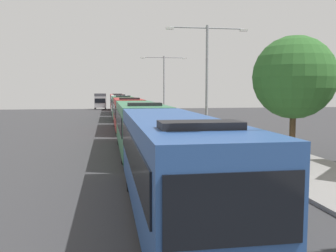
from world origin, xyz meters
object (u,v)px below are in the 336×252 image
at_px(bus_rear, 119,103).
at_px(bus_tail_end, 117,101).
at_px(bus_fourth_in_line, 122,107).
at_px(bus_lead, 173,162).
at_px(streetlamp_far, 164,80).
at_px(roadside_tree, 294,78).
at_px(bus_second_in_line, 139,125).
at_px(box_truck_oncoming, 100,100).
at_px(streetlamp_mid, 207,70).
at_px(white_suv, 233,152).
at_px(bus_middle, 127,113).

height_order(bus_rear, bus_tail_end, same).
bearing_deg(bus_fourth_in_line, bus_lead, -90.00).
distance_m(bus_lead, streetlamp_far, 37.58).
bearing_deg(roadside_tree, bus_second_in_line, 148.80).
xyz_separation_m(bus_second_in_line, box_truck_oncoming, (-3.30, 57.02, 0.02)).
bearing_deg(bus_lead, bus_tail_end, 90.00).
relative_size(bus_tail_end, streetlamp_mid, 1.44).
distance_m(bus_rear, box_truck_oncoming, 18.60).
relative_size(bus_second_in_line, bus_rear, 1.08).
bearing_deg(streetlamp_mid, bus_fourth_in_line, 103.78).
distance_m(streetlamp_far, roadside_tree, 29.75).
height_order(bus_rear, white_suv, bus_rear).
distance_m(bus_rear, roadside_tree, 44.20).
height_order(bus_tail_end, streetlamp_mid, streetlamp_mid).
relative_size(bus_fourth_in_line, bus_rear, 0.96).
distance_m(bus_fourth_in_line, bus_tail_end, 25.79).
distance_m(bus_fourth_in_line, streetlamp_mid, 22.95).
bearing_deg(white_suv, bus_lead, -125.90).
xyz_separation_m(bus_second_in_line, bus_tail_end, (0.00, 51.72, 0.00)).
height_order(bus_middle, streetlamp_far, streetlamp_far).
xyz_separation_m(white_suv, streetlamp_far, (1.70, 31.92, 4.10)).
bearing_deg(bus_lead, white_suv, 54.10).
height_order(bus_second_in_line, box_truck_oncoming, bus_second_in_line).
xyz_separation_m(bus_second_in_line, bus_middle, (-0.00, 13.06, -0.00)).
relative_size(bus_tail_end, white_suv, 2.54).
xyz_separation_m(bus_lead, bus_second_in_line, (0.00, 12.10, 0.00)).
height_order(bus_second_in_line, bus_middle, same).
height_order(bus_second_in_line, white_suv, bus_second_in_line).
distance_m(bus_second_in_line, bus_tail_end, 51.72).
height_order(bus_fourth_in_line, box_truck_oncoming, bus_fourth_in_line).
distance_m(bus_second_in_line, bus_middle, 13.06).
bearing_deg(bus_rear, bus_fourth_in_line, -90.00).
relative_size(bus_second_in_line, bus_middle, 1.06).
distance_m(bus_middle, streetlamp_mid, 11.22).
distance_m(bus_tail_end, streetlamp_far, 27.54).
xyz_separation_m(bus_rear, box_truck_oncoming, (-3.30, 18.30, 0.02)).
bearing_deg(bus_tail_end, bus_middle, -90.00).
distance_m(bus_second_in_line, roadside_tree, 9.52).
relative_size(bus_rear, bus_tail_end, 0.92).
bearing_deg(bus_middle, bus_lead, -90.00).
bearing_deg(streetlamp_mid, bus_lead, -108.62).
xyz_separation_m(box_truck_oncoming, streetlamp_far, (8.70, -32.08, 3.42)).
height_order(bus_middle, bus_rear, same).
bearing_deg(box_truck_oncoming, white_suv, -83.76).
distance_m(white_suv, roadside_tree, 5.83).
distance_m(bus_middle, bus_rear, 25.65).
distance_m(box_truck_oncoming, roadside_tree, 62.77).
distance_m(bus_middle, bus_fourth_in_line, 12.86).
height_order(bus_tail_end, box_truck_oncoming, bus_tail_end).
xyz_separation_m(streetlamp_far, roadside_tree, (2.37, -29.64, -0.61)).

